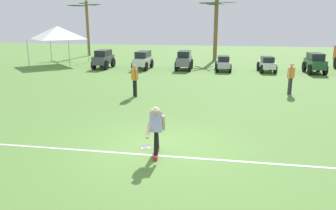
# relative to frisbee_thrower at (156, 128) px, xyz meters

# --- Properties ---
(ground_plane) EXTENTS (80.00, 80.00, 0.00)m
(ground_plane) POSITION_rel_frisbee_thrower_xyz_m (-0.06, 0.57, -0.80)
(ground_plane) COLOR #578239
(field_line_paint) EXTENTS (27.50, 0.11, 0.01)m
(field_line_paint) POSITION_rel_frisbee_thrower_xyz_m (-0.06, 0.01, -0.79)
(field_line_paint) COLOR white
(field_line_paint) RESTS_ON ground_plane
(frisbee_thrower) EXTENTS (0.47, 1.13, 1.42)m
(frisbee_thrower) POSITION_rel_frisbee_thrower_xyz_m (0.00, 0.00, 0.00)
(frisbee_thrower) COLOR black
(frisbee_thrower) RESTS_ON ground_plane
(frisbee_in_flight) EXTENTS (0.40, 0.40, 0.05)m
(frisbee_in_flight) POSITION_rel_frisbee_thrower_xyz_m (-0.10, -0.73, -0.26)
(frisbee_in_flight) COLOR white
(teammate_near_sideline) EXTENTS (0.39, 0.41, 1.56)m
(teammate_near_sideline) POSITION_rel_frisbee_thrower_xyz_m (-2.52, 6.88, 0.14)
(teammate_near_sideline) COLOR black
(teammate_near_sideline) RESTS_ON ground_plane
(teammate_midfield) EXTENTS (0.37, 0.42, 1.56)m
(teammate_midfield) POSITION_rel_frisbee_thrower_xyz_m (4.99, 8.77, 0.14)
(teammate_midfield) COLOR #33333D
(teammate_midfield) RESTS_ON ground_plane
(parked_car_slot_a) EXTENTS (1.17, 2.35, 1.40)m
(parked_car_slot_a) POSITION_rel_frisbee_thrower_xyz_m (-7.55, 15.87, -0.05)
(parked_car_slot_a) COLOR #474C51
(parked_car_slot_a) RESTS_ON ground_plane
(parked_car_slot_b) EXTENTS (1.17, 2.41, 1.34)m
(parked_car_slot_b) POSITION_rel_frisbee_thrower_xyz_m (-4.45, 15.99, -0.08)
(parked_car_slot_b) COLOR silver
(parked_car_slot_b) RESTS_ON ground_plane
(parked_car_slot_c) EXTENTS (1.20, 2.37, 1.40)m
(parked_car_slot_c) POSITION_rel_frisbee_thrower_xyz_m (-1.31, 16.18, -0.05)
(parked_car_slot_c) COLOR slate
(parked_car_slot_c) RESTS_ON ground_plane
(parked_car_slot_d) EXTENTS (1.23, 2.26, 1.10)m
(parked_car_slot_d) POSITION_rel_frisbee_thrower_xyz_m (1.57, 16.06, -0.23)
(parked_car_slot_d) COLOR #B7BABF
(parked_car_slot_d) RESTS_ON ground_plane
(parked_car_slot_e) EXTENTS (1.23, 2.26, 1.10)m
(parked_car_slot_e) POSITION_rel_frisbee_thrower_xyz_m (4.67, 16.19, -0.23)
(parked_car_slot_e) COLOR silver
(parked_car_slot_e) RESTS_ON ground_plane
(parked_car_slot_f) EXTENTS (1.23, 2.38, 1.40)m
(parked_car_slot_f) POSITION_rel_frisbee_thrower_xyz_m (7.90, 16.11, -0.05)
(parked_car_slot_f) COLOR #235133
(parked_car_slot_f) RESTS_ON ground_plane
(palm_tree_far_left) EXTENTS (3.17, 2.94, 5.53)m
(palm_tree_far_left) POSITION_rel_frisbee_thrower_xyz_m (-12.46, 24.50, 2.58)
(palm_tree_far_left) COLOR brown
(palm_tree_far_left) RESTS_ON ground_plane
(palm_tree_left_of_centre) EXTENTS (3.42, 3.54, 5.45)m
(palm_tree_left_of_centre) POSITION_rel_frisbee_thrower_xyz_m (0.72, 22.52, 2.45)
(palm_tree_left_of_centre) COLOR brown
(palm_tree_left_of_centre) RESTS_ON ground_plane
(event_tent) EXTENTS (3.69, 3.69, 3.16)m
(event_tent) POSITION_rel_frisbee_thrower_xyz_m (-11.99, 17.41, 1.83)
(event_tent) COLOR #B2B5BA
(event_tent) RESTS_ON ground_plane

